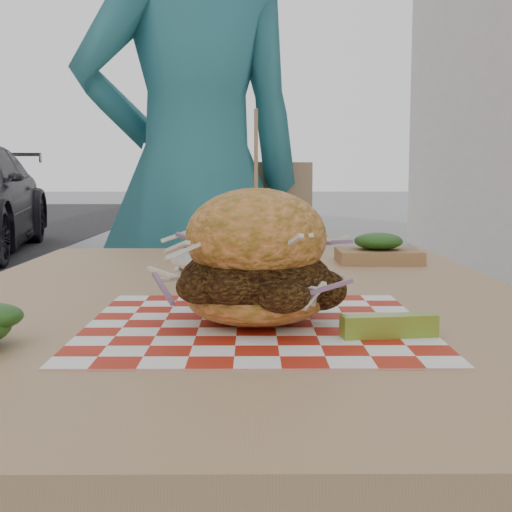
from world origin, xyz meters
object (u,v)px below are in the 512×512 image
object	(u,v)px
sandwich	(256,265)
patio_table	(237,348)
patio_chair	(234,300)
diner	(195,181)

from	to	relation	value
sandwich	patio_table	bearing A→B (deg)	96.64
patio_table	sandwich	bearing A→B (deg)	-83.36
patio_table	patio_chair	distance (m)	1.06
diner	patio_chair	bearing A→B (deg)	-162.81
patio_chair	sandwich	size ratio (longest dim) A/B	4.18
patio_table	sandwich	size ratio (longest dim) A/B	5.28
patio_table	patio_chair	bearing A→B (deg)	91.68
patio_chair	sandwich	distance (m)	1.30
patio_chair	sandwich	xyz separation A→B (m)	(0.06, -1.27, 0.26)
diner	patio_chair	xyz separation A→B (m)	(0.10, 0.07, -0.34)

